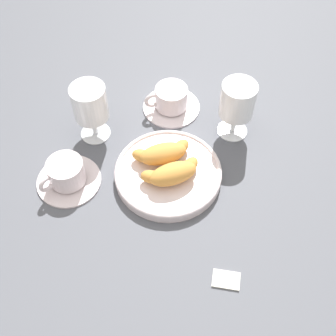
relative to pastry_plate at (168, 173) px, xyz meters
name	(u,v)px	position (x,y,z in m)	size (l,w,h in m)	color
ground_plane	(156,179)	(-0.03, 0.00, -0.01)	(2.20, 2.20, 0.00)	#4C4F56
pastry_plate	(168,173)	(0.00, 0.00, 0.00)	(0.23, 0.23, 0.02)	silver
croissant_large	(172,173)	(0.00, -0.02, 0.03)	(0.14, 0.08, 0.04)	#CC893D
croissant_small	(163,153)	(0.00, 0.03, 0.03)	(0.14, 0.07, 0.04)	#CC893D
coffee_cup_near	(67,175)	(-0.21, 0.03, 0.01)	(0.14, 0.14, 0.06)	silver
coffee_cup_far	(171,100)	(0.05, 0.20, 0.01)	(0.14, 0.14, 0.06)	silver
juice_glass_left	(90,104)	(-0.14, 0.15, 0.08)	(0.08, 0.08, 0.14)	white
juice_glass_right	(237,103)	(0.17, 0.09, 0.08)	(0.08, 0.08, 0.14)	white
sugar_packet	(226,279)	(0.05, -0.25, -0.01)	(0.05, 0.03, 0.01)	white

